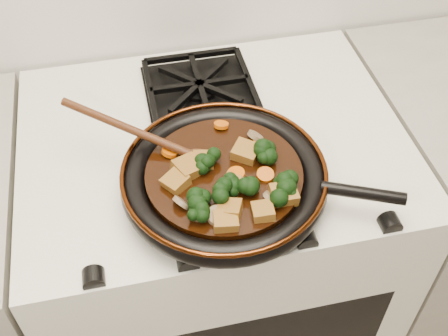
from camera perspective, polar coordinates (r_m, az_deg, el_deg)
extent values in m
cube|color=silver|center=(1.46, -0.86, -9.67)|extent=(0.76, 0.60, 0.90)
cylinder|color=black|center=(0.98, 0.00, -1.47)|extent=(0.33, 0.33, 0.01)
torus|color=black|center=(0.98, 0.00, -1.12)|extent=(0.36, 0.36, 0.04)
torus|color=#431D09|center=(0.96, 0.00, -0.28)|extent=(0.36, 0.36, 0.01)
cylinder|color=black|center=(0.96, 13.95, -2.48)|extent=(0.14, 0.08, 0.02)
cylinder|color=black|center=(0.97, 0.00, -0.84)|extent=(0.27, 0.27, 0.02)
cube|color=brown|center=(0.90, 3.98, -4.44)|extent=(0.04, 0.04, 0.02)
cube|color=brown|center=(0.99, 2.22, 1.59)|extent=(0.06, 0.06, 0.03)
cube|color=brown|center=(0.90, 0.57, -4.24)|extent=(0.05, 0.05, 0.03)
cube|color=brown|center=(0.94, 0.89, -1.68)|extent=(0.05, 0.05, 0.02)
cube|color=brown|center=(0.97, -2.11, 0.80)|extent=(0.04, 0.04, 0.02)
cube|color=brown|center=(0.96, -3.67, -0.03)|extent=(0.06, 0.06, 0.03)
cube|color=brown|center=(0.94, -4.94, -1.44)|extent=(0.06, 0.05, 0.03)
cube|color=brown|center=(0.92, 6.08, -2.73)|extent=(0.04, 0.04, 0.03)
cube|color=brown|center=(0.89, 0.16, -5.47)|extent=(0.04, 0.04, 0.02)
cylinder|color=#C95305|center=(0.94, 1.04, -1.95)|extent=(0.03, 0.03, 0.02)
cylinder|color=#C95305|center=(1.04, -0.29, 4.40)|extent=(0.03, 0.03, 0.02)
cylinder|color=#C95305|center=(0.96, 4.21, -0.69)|extent=(0.03, 0.03, 0.01)
cylinder|color=#C95305|center=(1.00, -5.55, 1.63)|extent=(0.03, 0.03, 0.02)
cylinder|color=#C95305|center=(1.00, 3.57, 2.31)|extent=(0.03, 0.03, 0.01)
cylinder|color=#C95305|center=(0.96, 1.23, -0.60)|extent=(0.03, 0.03, 0.01)
cylinder|color=#7E6749|center=(0.92, 4.82, -3.11)|extent=(0.03, 0.04, 0.03)
cylinder|color=#7E6749|center=(0.90, -2.38, -4.54)|extent=(0.04, 0.04, 0.03)
cylinder|color=#7E6749|center=(0.89, -0.70, -4.87)|extent=(0.05, 0.05, 0.02)
cylinder|color=#7E6749|center=(0.91, -4.33, -3.54)|extent=(0.04, 0.04, 0.03)
cylinder|color=#7E6749|center=(1.02, 3.20, 3.26)|extent=(0.04, 0.04, 0.02)
ellipsoid|color=#44210E|center=(0.98, -2.51, 1.02)|extent=(0.07, 0.06, 0.02)
cylinder|color=#44210E|center=(1.01, -9.47, 3.89)|extent=(0.02, 0.02, 0.26)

